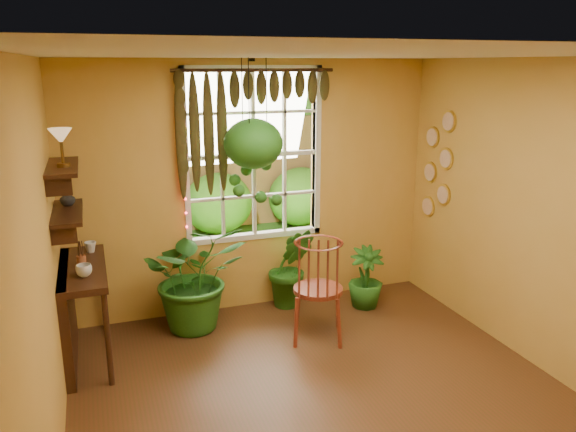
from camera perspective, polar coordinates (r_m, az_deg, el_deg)
name	(u,v)px	position (r m, az deg, el deg)	size (l,w,h in m)	color
floor	(338,415)	(4.65, 5.14, -19.53)	(4.50, 4.50, 0.00)	#502A16
ceiling	(348,55)	(3.82, 6.13, 15.98)	(4.50, 4.50, 0.00)	white
wall_back	(255,188)	(6.07, -3.40, 2.89)	(4.00, 4.00, 0.00)	gold
wall_left	(39,287)	(3.70, -23.94, -6.61)	(4.50, 4.50, 0.00)	gold
wall_right	(562,225)	(5.18, 26.08, -0.83)	(4.50, 4.50, 0.00)	gold
window	(253,155)	(6.04, -3.54, 6.20)	(1.52, 0.10, 1.86)	silver
valance_vine	(248,101)	(5.83, -4.11, 11.58)	(1.70, 0.12, 1.10)	#34190E
string_lights	(183,155)	(5.78, -10.59, 6.06)	(0.03, 0.03, 1.54)	#FF2633
wall_plates	(437,166)	(6.46, 14.94, 4.96)	(0.04, 0.32, 1.10)	#FFF1D0
counter_ledge	(73,304)	(5.47, -21.01, -8.33)	(0.40, 1.20, 0.90)	#34190E
shelf_lower	(67,213)	(5.21, -21.51, 0.32)	(0.25, 0.90, 0.04)	#34190E
shelf_upper	(62,167)	(5.13, -21.94, 4.64)	(0.25, 0.90, 0.04)	#34190E
backyard	(197,140)	(10.58, -9.22, 7.64)	(14.00, 10.00, 12.00)	#2E5E1B
windsor_chair	(318,304)	(5.56, 3.05, -8.87)	(0.64, 0.65, 1.30)	maroon
potted_plant_left	(195,275)	(5.80, -9.41, -5.96)	(1.03, 0.89, 1.14)	#1E5115
potted_plant_mid	(291,267)	(6.25, 0.31, -5.23)	(0.50, 0.41, 0.92)	#1E5115
potted_plant_right	(366,278)	(6.34, 7.90, -6.21)	(0.38, 0.38, 0.69)	#1E5115
hanging_basket	(253,149)	(5.61, -3.54, 6.79)	(0.59, 0.59, 1.47)	black
cup_a	(84,270)	(5.07, -20.02, -5.22)	(0.13, 0.13, 0.10)	silver
cup_b	(90,247)	(5.68, -19.43, -3.00)	(0.11, 0.11, 0.10)	beige
brush_jar	(81,254)	(5.30, -20.31, -3.63)	(0.08, 0.08, 0.30)	brown
shelf_vase	(67,198)	(5.37, -21.50, 1.71)	(0.13, 0.13, 0.14)	#B2AD99
tiffany_lamp	(61,139)	(4.99, -22.09, 7.31)	(0.19, 0.19, 0.32)	brown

